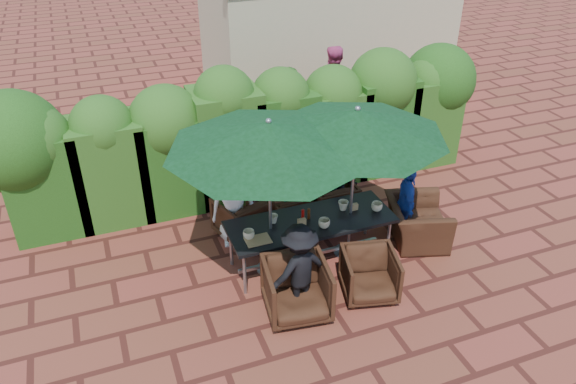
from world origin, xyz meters
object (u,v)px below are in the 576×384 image
object	(u,v)px
umbrella_right	(357,123)
chair_far_mid	(286,207)
chair_near_right	(370,273)
chair_end_right	(418,216)
dining_table	(311,225)
chair_far_left	(242,215)
chair_near_left	(297,287)
chair_far_right	(331,198)
umbrella_left	(269,136)

from	to	relation	value
umbrella_right	chair_far_mid	xyz separation A→B (m)	(-0.63, 1.07, -1.87)
chair_near_right	chair_end_right	bearing A→B (deg)	48.12
dining_table	chair_far_mid	bearing A→B (deg)	89.44
chair_far_left	chair_far_mid	world-z (taller)	chair_far_left
chair_end_right	umbrella_right	bearing A→B (deg)	104.33
chair_end_right	chair_near_left	bearing A→B (deg)	127.36
dining_table	chair_far_right	world-z (taller)	chair_far_right
chair_near_left	chair_end_right	xyz separation A→B (m)	(2.40, 0.87, 0.02)
chair_far_mid	chair_near_right	bearing A→B (deg)	95.00
umbrella_right	chair_near_left	xyz separation A→B (m)	(-1.23, -0.93, -1.78)
dining_table	umbrella_left	distance (m)	1.66
chair_near_left	dining_table	bearing A→B (deg)	65.74
chair_far_right	umbrella_left	bearing A→B (deg)	32.52
umbrella_right	chair_far_mid	world-z (taller)	umbrella_right
umbrella_right	umbrella_left	bearing A→B (deg)	178.13
chair_near_left	chair_end_right	world-z (taller)	chair_end_right
chair_far_mid	chair_end_right	distance (m)	2.13
umbrella_right	chair_far_right	size ratio (longest dim) A/B	3.36
chair_far_left	chair_far_right	bearing A→B (deg)	159.91
chair_far_mid	chair_far_right	xyz separation A→B (m)	(0.78, -0.07, 0.04)
chair_far_mid	chair_far_right	distance (m)	0.78
dining_table	chair_far_mid	world-z (taller)	dining_table
chair_near_right	dining_table	bearing A→B (deg)	130.20
chair_far_left	chair_near_left	bearing A→B (deg)	76.31
chair_far_left	chair_far_right	size ratio (longest dim) A/B	1.01
umbrella_left	chair_far_left	xyz separation A→B (m)	(-0.14, 1.01, -1.83)
chair_far_left	chair_end_right	xyz separation A→B (m)	(2.56, -1.11, 0.07)
chair_near_left	chair_near_right	distance (m)	1.08
chair_far_right	chair_near_right	world-z (taller)	chair_far_right
dining_table	chair_near_right	size ratio (longest dim) A/B	3.28
dining_table	chair_near_right	xyz separation A→B (m)	(0.49, -0.98, -0.30)
chair_far_right	chair_near_right	distance (m)	1.99
umbrella_left	chair_near_right	xyz separation A→B (m)	(1.10, -1.00, -1.84)
umbrella_left	chair_far_left	bearing A→B (deg)	97.85
umbrella_left	chair_far_right	world-z (taller)	umbrella_left
chair_near_left	chair_near_right	size ratio (longest dim) A/B	1.14
chair_far_right	chair_end_right	size ratio (longest dim) A/B	0.74
umbrella_left	umbrella_right	xyz separation A→B (m)	(1.26, -0.04, -0.00)
chair_near_right	umbrella_right	bearing A→B (deg)	94.77
chair_far_left	chair_far_mid	bearing A→B (deg)	163.10
umbrella_right	chair_near_right	xyz separation A→B (m)	(-0.15, -0.96, -1.84)
umbrella_left	dining_table	bearing A→B (deg)	-2.03
dining_table	chair_near_left	size ratio (longest dim) A/B	2.88
umbrella_right	chair_near_left	size ratio (longest dim) A/B	2.99
umbrella_right	chair_end_right	xyz separation A→B (m)	(1.17, -0.06, -1.76)
chair_far_mid	umbrella_left	bearing A→B (deg)	50.51
chair_near_right	umbrella_left	bearing A→B (deg)	151.57
chair_far_left	chair_end_right	world-z (taller)	chair_end_right
umbrella_left	chair_far_mid	world-z (taller)	umbrella_left
umbrella_right	chair_far_left	size ratio (longest dim) A/B	3.33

